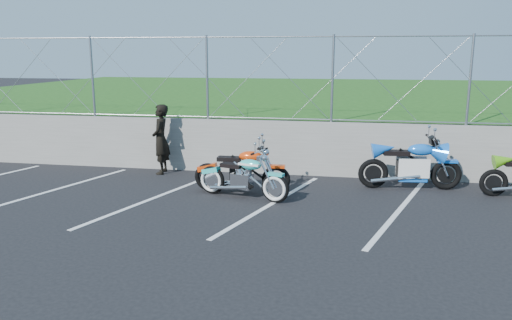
% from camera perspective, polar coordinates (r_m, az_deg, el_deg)
% --- Properties ---
extents(ground, '(90.00, 90.00, 0.00)m').
position_cam_1_polar(ground, '(8.87, 0.97, -6.84)').
color(ground, black).
rests_on(ground, ground).
extents(retaining_wall, '(30.00, 0.22, 1.30)m').
position_cam_1_polar(retaining_wall, '(12.06, 3.73, 1.44)').
color(retaining_wall, slate).
rests_on(retaining_wall, ground).
extents(grass_field, '(30.00, 20.00, 1.30)m').
position_cam_1_polar(grass_field, '(21.93, 6.86, 6.20)').
color(grass_field, '#1C4913').
rests_on(grass_field, ground).
extents(chain_link_fence, '(28.00, 0.03, 2.00)m').
position_cam_1_polar(chain_link_fence, '(11.87, 3.84, 9.29)').
color(chain_link_fence, gray).
rests_on(chain_link_fence, retaining_wall).
extents(parking_lines, '(18.29, 4.31, 0.01)m').
position_cam_1_polar(parking_lines, '(9.71, 8.99, -5.27)').
color(parking_lines, silver).
rests_on(parking_lines, ground).
extents(cruiser_turquoise, '(1.99, 0.75, 1.01)m').
position_cam_1_polar(cruiser_turquoise, '(10.05, -1.41, -2.15)').
color(cruiser_turquoise, black).
rests_on(cruiser_turquoise, ground).
extents(naked_orange, '(2.05, 0.70, 1.02)m').
position_cam_1_polar(naked_orange, '(10.48, -1.48, -1.37)').
color(naked_orange, black).
rests_on(naked_orange, ground).
extents(sportbike_blue, '(2.19, 0.78, 1.13)m').
position_cam_1_polar(sportbike_blue, '(11.22, 17.33, -0.75)').
color(sportbike_blue, black).
rests_on(sportbike_blue, ground).
extents(person_standing, '(0.49, 0.67, 1.69)m').
position_cam_1_polar(person_standing, '(12.27, -10.83, 2.34)').
color(person_standing, black).
rests_on(person_standing, ground).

